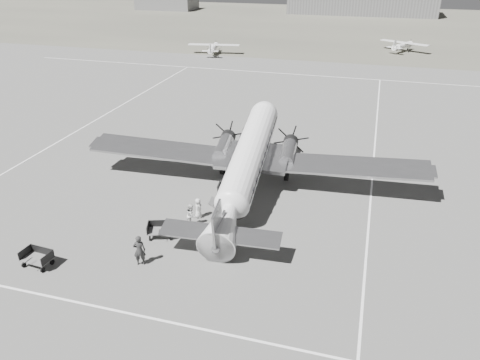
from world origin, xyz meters
name	(u,v)px	position (x,y,z in m)	size (l,w,h in m)	color
ground	(211,192)	(0.00, 0.00, 0.00)	(260.00, 260.00, 0.00)	slate
taxi_line_near	(122,312)	(0.00, -14.00, 0.01)	(60.00, 0.15, 0.01)	white
taxi_line_right	(370,214)	(12.00, 0.00, 0.01)	(0.15, 80.00, 0.01)	white
taxi_line_left	(82,128)	(-18.00, 10.00, 0.01)	(0.15, 60.00, 0.01)	white
taxi_line_horizon	(298,74)	(0.00, 40.00, 0.01)	(90.00, 0.15, 0.01)	white
grass_infield	(335,25)	(0.00, 95.00, 0.00)	(260.00, 90.00, 0.01)	#615F52
hangar_main	(362,2)	(5.00, 120.00, 3.30)	(42.00, 14.00, 6.60)	slate
shed_secondary	(167,3)	(-55.00, 115.00, 2.00)	(18.00, 10.00, 4.00)	#5E5E5E
dc3_airliner	(247,164)	(2.81, 0.39, 2.61)	(27.37, 18.99, 5.21)	#AAAAAD
light_plane_left	(213,49)	(-17.37, 51.05, 0.97)	(9.35, 7.58, 1.94)	white
light_plane_right	(403,46)	(15.58, 62.97, 0.96)	(9.28, 7.53, 1.93)	white
baggage_cart_near	(160,230)	(-1.08, -6.89, 0.49)	(1.74, 1.23, 0.99)	#5E5E5E
baggage_cart_far	(37,258)	(-6.80, -11.79, 0.51)	(1.82, 1.28, 1.03)	#5E5E5E
ground_crew	(139,250)	(-0.98, -9.95, 0.99)	(0.72, 0.47, 1.98)	#282828
ramp_agent	(191,215)	(0.37, -5.03, 0.83)	(0.81, 0.63, 1.66)	silver
passenger	(198,208)	(0.41, -3.84, 0.74)	(0.72, 0.47, 1.48)	silver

